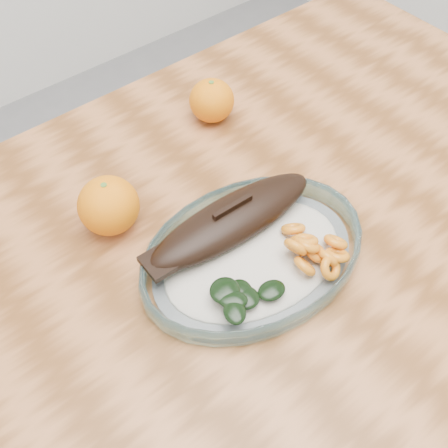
# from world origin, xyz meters

# --- Properties ---
(ground) EXTENTS (3.00, 3.00, 0.00)m
(ground) POSITION_xyz_m (0.00, 0.00, 0.00)
(ground) COLOR slate
(ground) RESTS_ON ground
(dining_table) EXTENTS (1.20, 0.80, 0.75)m
(dining_table) POSITION_xyz_m (0.00, 0.00, 0.65)
(dining_table) COLOR brown
(dining_table) RESTS_ON ground
(plated_meal) EXTENTS (0.60, 0.60, 0.08)m
(plated_meal) POSITION_xyz_m (-0.04, -0.02, 0.77)
(plated_meal) COLOR white
(plated_meal) RESTS_ON dining_table
(orange_left) EXTENTS (0.08, 0.08, 0.08)m
(orange_left) POSITION_xyz_m (-0.15, 0.15, 0.79)
(orange_left) COLOR orange
(orange_left) RESTS_ON dining_table
(orange_right) EXTENTS (0.07, 0.07, 0.07)m
(orange_right) POSITION_xyz_m (0.09, 0.24, 0.79)
(orange_right) COLOR orange
(orange_right) RESTS_ON dining_table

